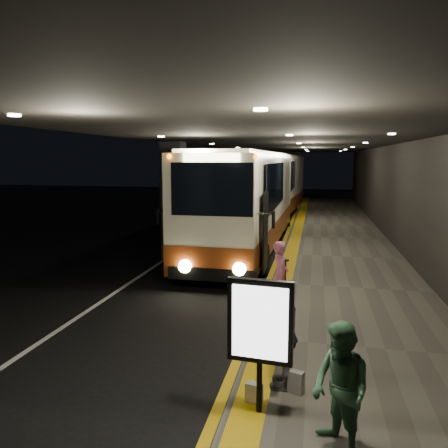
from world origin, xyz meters
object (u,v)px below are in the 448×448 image
(passenger_waiting_green, at_px, (341,389))
(coach_third, at_px, (287,181))
(info_sign, at_px, (260,324))
(stanchion_post, at_px, (285,282))
(coach_main, at_px, (247,205))
(passenger_waiting_grey, at_px, (285,335))
(coach_second, at_px, (274,188))
(bag_plain, at_px, (254,393))
(passenger_boarding, at_px, (280,274))
(bag_polka, at_px, (294,382))

(passenger_waiting_green, bearing_deg, coach_third, 151.59)
(info_sign, xyz_separation_m, stanchion_post, (0.02, 4.88, -0.77))
(coach_main, bearing_deg, passenger_waiting_grey, -76.84)
(coach_second, bearing_deg, bag_plain, -81.45)
(coach_second, bearing_deg, info_sign, -81.23)
(coach_second, distance_m, passenger_waiting_grey, 22.03)
(coach_third, height_order, stanchion_post, coach_third)
(passenger_boarding, xyz_separation_m, stanchion_post, (0.10, 0.25, -0.26))
(info_sign, bearing_deg, stanchion_post, 94.89)
(bag_polka, height_order, bag_plain, bag_polka)
(coach_second, relative_size, bag_polka, 36.09)
(info_sign, distance_m, stanchion_post, 4.94)
(passenger_waiting_grey, bearing_deg, stanchion_post, -169.97)
(coach_third, xyz_separation_m, passenger_waiting_grey, (2.34, -36.13, -0.69))
(coach_second, height_order, coach_third, coach_second)
(passenger_waiting_grey, relative_size, info_sign, 0.88)
(bag_plain, bearing_deg, passenger_waiting_grey, 54.50)
(stanchion_post, bearing_deg, passenger_boarding, -112.13)
(coach_main, xyz_separation_m, coach_third, (0.02, 25.02, -0.18))
(passenger_waiting_green, bearing_deg, bag_polka, 171.79)
(coach_second, distance_m, coach_third, 14.24)
(coach_second, distance_m, stanchion_post, 17.98)
(passenger_waiting_grey, bearing_deg, bag_polka, 55.02)
(bag_plain, bearing_deg, bag_polka, 35.68)
(coach_third, bearing_deg, info_sign, -86.48)
(bag_polka, bearing_deg, passenger_boarding, 97.90)
(passenger_waiting_grey, xyz_separation_m, bag_plain, (-0.40, -0.57, -0.71))
(passenger_waiting_green, distance_m, passenger_waiting_grey, 1.65)
(info_sign, bearing_deg, coach_second, 100.13)
(coach_third, height_order, bag_plain, coach_third)
(bag_polka, bearing_deg, coach_main, 102.66)
(passenger_boarding, xyz_separation_m, info_sign, (0.08, -4.63, 0.51))
(coach_main, relative_size, passenger_boarding, 7.72)
(passenger_waiting_grey, bearing_deg, passenger_boarding, -168.19)
(coach_main, xyz_separation_m, passenger_waiting_green, (3.14, -12.57, -0.91))
(coach_second, relative_size, info_sign, 6.44)
(coach_third, distance_m, stanchion_post, 32.14)
(coach_second, xyz_separation_m, passenger_waiting_green, (3.06, -23.35, -0.91))
(bag_polka, distance_m, info_sign, 1.41)
(passenger_boarding, distance_m, passenger_waiting_grey, 3.84)
(info_sign, bearing_deg, coach_third, 98.30)
(passenger_waiting_grey, bearing_deg, coach_third, -170.14)
(coach_second, distance_m, passenger_waiting_green, 23.57)
(passenger_waiting_grey, height_order, bag_polka, passenger_waiting_grey)
(bag_plain, bearing_deg, passenger_waiting_green, -36.91)
(coach_third, relative_size, passenger_waiting_grey, 6.57)
(coach_second, height_order, passenger_waiting_green, coach_second)
(coach_second, bearing_deg, passenger_boarding, -80.21)
(passenger_boarding, distance_m, bag_plain, 4.44)
(coach_main, height_order, bag_polka, coach_main)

